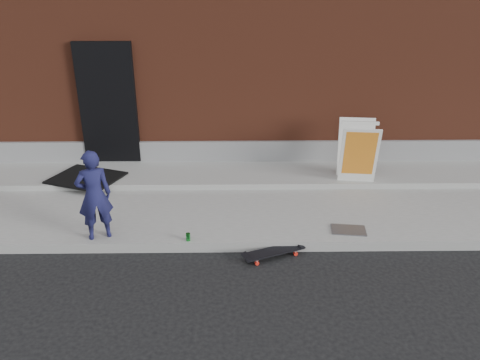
{
  "coord_description": "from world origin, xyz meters",
  "views": [
    {
      "loc": [
        -0.26,
        -5.63,
        3.5
      ],
      "look_at": [
        -0.17,
        0.8,
        0.76
      ],
      "focal_mm": 35.0,
      "sensor_mm": 36.0,
      "label": 1
    }
  ],
  "objects_px": {
    "pizza_sign": "(358,151)",
    "soda_can": "(188,237)",
    "skateboard": "(273,252)",
    "child": "(94,195)"
  },
  "relations": [
    {
      "from": "child",
      "to": "soda_can",
      "type": "xyz_separation_m",
      "value": [
        1.27,
        -0.12,
        -0.59
      ]
    },
    {
      "from": "pizza_sign",
      "to": "soda_can",
      "type": "xyz_separation_m",
      "value": [
        -2.8,
        -1.94,
        -0.57
      ]
    },
    {
      "from": "soda_can",
      "to": "child",
      "type": "bearing_deg",
      "value": 174.63
    },
    {
      "from": "child",
      "to": "soda_can",
      "type": "relative_size",
      "value": 11.62
    },
    {
      "from": "child",
      "to": "soda_can",
      "type": "height_order",
      "value": "child"
    },
    {
      "from": "child",
      "to": "skateboard",
      "type": "relative_size",
      "value": 1.49
    },
    {
      "from": "pizza_sign",
      "to": "soda_can",
      "type": "relative_size",
      "value": 9.4
    },
    {
      "from": "soda_can",
      "to": "pizza_sign",
      "type": "bearing_deg",
      "value": 34.68
    },
    {
      "from": "soda_can",
      "to": "skateboard",
      "type": "bearing_deg",
      "value": -9.61
    },
    {
      "from": "skateboard",
      "to": "pizza_sign",
      "type": "bearing_deg",
      "value": 52.88
    }
  ]
}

